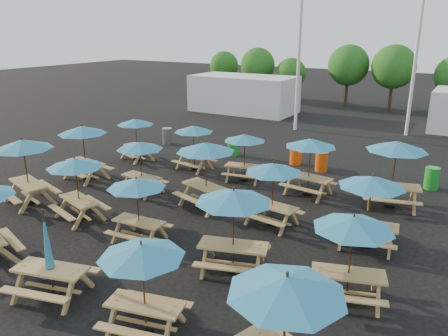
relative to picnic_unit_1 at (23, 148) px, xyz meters
The scene contains 32 objects.
ground 6.86m from the picnic_unit_1, 27.47° to the left, with size 120.00×120.00×0.00m, color black.
picnic_unit_1 is the anchor object (origin of this frame).
picnic_unit_2 3.07m from the picnic_unit_1, 96.02° to the left, with size 2.29×2.29×2.39m.
picnic_unit_3 6.47m from the picnic_unit_1, 93.63° to the left, with size 2.29×2.29×2.11m.
picnic_unit_5 2.74m from the picnic_unit_1, ahead, with size 2.34×2.34×2.20m.
picnic_unit_6 4.17m from the picnic_unit_1, 46.16° to the left, with size 1.94×1.94×2.13m.
picnic_unit_7 7.22m from the picnic_unit_1, 65.86° to the left, with size 2.04×2.04×2.10m.
picnic_unit_8 6.83m from the picnic_unit_1, 31.99° to the right, with size 2.14×1.98×2.30m.
picnic_unit_9 5.60m from the picnic_unit_1, ahead, with size 1.89×1.89×2.06m.
picnic_unit_10 6.63m from the picnic_unit_1, 27.89° to the left, with size 2.61×2.61×2.47m.
picnic_unit_11 8.56m from the picnic_unit_1, 48.32° to the left, with size 2.07×2.07×2.08m.
picnic_unit_12 9.21m from the picnic_unit_1, 21.91° to the right, with size 2.18×2.18×2.12m.
picnic_unit_13 8.92m from the picnic_unit_1, ahead, with size 2.52×2.52×2.35m.
picnic_unit_14 9.07m from the picnic_unit_1, 18.59° to the left, with size 2.09×2.09×2.18m.
picnic_unit_15 10.63m from the picnic_unit_1, 35.49° to the left, with size 2.21×2.21×2.31m.
picnic_unit_16 12.24m from the picnic_unit_1, 16.54° to the right, with size 2.64×2.64×2.41m.
picnic_unit_17 11.94m from the picnic_unit_1, ahead, with size 2.37×2.37×2.21m.
picnic_unit_18 12.03m from the picnic_unit_1, 14.15° to the left, with size 2.20×2.20×2.26m.
picnic_unit_19 13.40m from the picnic_unit_1, 29.33° to the left, with size 2.61×2.61×2.51m.
waste_bin_0 9.97m from the picnic_unit_1, 96.39° to the left, with size 0.57×0.57×0.91m, color gray.
waste_bin_1 10.31m from the picnic_unit_1, 71.11° to the left, with size 0.57×0.57×0.91m, color #1B9627.
waste_bin_2 11.99m from the picnic_unit_1, 55.79° to the left, with size 0.57×0.57×0.91m, color #EB530D.
waste_bin_3 12.51m from the picnic_unit_1, 49.15° to the left, with size 0.57×0.57×0.91m, color #EB530D.
waste_bin_4 15.92m from the picnic_unit_1, 36.38° to the left, with size 0.57×0.57×0.91m, color #1B9627.
mast_0 17.84m from the picnic_unit_1, 77.46° to the left, with size 0.20×0.20×12.00m, color silver.
mast_1 21.95m from the picnic_unit_1, 61.59° to the left, with size 0.20×0.20×12.00m, color silver.
event_tent_0 21.14m from the picnic_unit_1, 96.02° to the left, with size 8.00×4.00×2.80m, color silver.
tree_0 29.45m from the picnic_unit_1, 106.35° to the left, with size 2.80×2.80×4.24m.
tree_1 27.22m from the picnic_unit_1, 98.37° to the left, with size 3.11×3.11×4.72m.
tree_2 26.67m from the picnic_unit_1, 91.30° to the left, with size 2.59×2.59×3.93m.
tree_3 28.04m from the picnic_unit_1, 81.73° to the left, with size 3.36×3.36×5.09m.
tree_4 28.36m from the picnic_unit_1, 74.26° to the left, with size 3.41×3.41×5.17m.
Camera 1 is at (8.25, -12.41, 6.25)m, focal length 35.00 mm.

